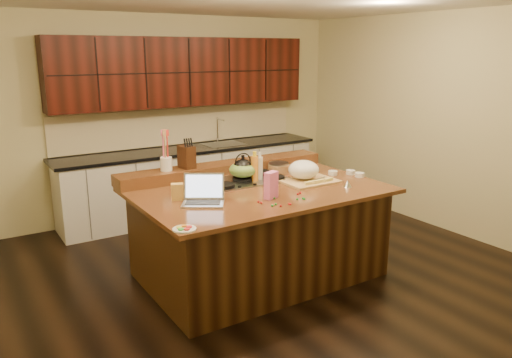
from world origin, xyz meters
TOP-DOWN VIEW (x-y plane):
  - room at (0.00, 0.00)m, footprint 5.52×5.02m
  - island at (0.00, 0.00)m, footprint 2.40×1.60m
  - back_ledge at (0.00, 0.70)m, footprint 2.40×0.30m
  - cooktop at (0.00, 0.30)m, footprint 0.92×0.52m
  - back_counter at (0.30, 2.23)m, footprint 3.70×0.66m
  - kettle at (0.00, 0.30)m, footprint 0.27×0.27m
  - green_bowl at (0.00, 0.30)m, footprint 0.29×0.29m
  - laptop at (-0.68, -0.15)m, footprint 0.46×0.43m
  - oil_bottle at (0.08, 0.21)m, footprint 0.09×0.09m
  - vinegar_bottle at (0.17, 0.24)m, footprint 0.08×0.08m
  - wooden_tray at (0.54, -0.05)m, footprint 0.54×0.43m
  - ramekin_a at (1.15, -0.20)m, footprint 0.11×0.11m
  - ramekin_b at (0.96, 0.02)m, footprint 0.13×0.13m
  - ramekin_c at (1.15, -0.06)m, footprint 0.13×0.13m
  - strainer_bowl at (0.54, 0.43)m, footprint 0.28×0.28m
  - kitchen_timer at (0.76, -0.44)m, footprint 0.09×0.09m
  - pink_bag at (-0.10, -0.36)m, footprint 0.15×0.11m
  - candy_plate at (-1.11, -0.69)m, footprint 0.23×0.23m
  - package_box at (-0.83, 0.06)m, footprint 0.13×0.11m
  - utensil_crock at (-0.67, 0.70)m, footprint 0.13×0.13m
  - knife_block at (-0.44, 0.70)m, footprint 0.14×0.20m
  - gumdrop_0 at (-0.17, -0.62)m, footprint 0.02×0.02m
  - gumdrop_1 at (-0.23, -0.57)m, footprint 0.02×0.02m
  - gumdrop_2 at (-0.07, -0.61)m, footprint 0.02×0.02m
  - gumdrop_3 at (0.07, -0.53)m, footprint 0.02×0.02m
  - gumdrop_4 at (-0.26, -0.45)m, footprint 0.02×0.02m
  - gumdrop_5 at (-0.09, -0.40)m, footprint 0.02×0.02m
  - gumdrop_6 at (-0.07, -0.62)m, footprint 0.02×0.02m
  - gumdrop_7 at (0.13, -0.56)m, footprint 0.02×0.02m
  - gumdrop_8 at (0.22, -0.38)m, footprint 0.02×0.02m
  - gumdrop_9 at (-0.18, -0.55)m, footprint 0.02×0.02m
  - gumdrop_10 at (-0.27, -0.41)m, footprint 0.02×0.02m
  - gumdrop_11 at (0.13, -0.54)m, footprint 0.02×0.02m
  - gumdrop_12 at (0.18, -0.40)m, footprint 0.02×0.02m

SIDE VIEW (x-z plane):
  - island at x=0.00m, z-range 0.00..0.92m
  - candy_plate at x=-1.11m, z-range 0.92..0.93m
  - gumdrop_0 at x=-0.17m, z-range 0.92..0.94m
  - gumdrop_1 at x=-0.23m, z-range 0.92..0.94m
  - gumdrop_2 at x=-0.07m, z-range 0.92..0.94m
  - gumdrop_3 at x=0.07m, z-range 0.92..0.94m
  - gumdrop_4 at x=-0.26m, z-range 0.92..0.94m
  - gumdrop_5 at x=-0.09m, z-range 0.92..0.94m
  - gumdrop_6 at x=-0.07m, z-range 0.92..0.94m
  - gumdrop_7 at x=0.13m, z-range 0.92..0.94m
  - gumdrop_8 at x=0.22m, z-range 0.92..0.94m
  - gumdrop_9 at x=-0.18m, z-range 0.92..0.94m
  - gumdrop_10 at x=-0.27m, z-range 0.92..0.94m
  - gumdrop_11 at x=0.13m, z-range 0.92..0.94m
  - gumdrop_12 at x=0.18m, z-range 0.92..0.94m
  - cooktop at x=0.00m, z-range 0.91..0.96m
  - ramekin_a at x=1.15m, z-range 0.92..0.96m
  - ramekin_b at x=0.96m, z-range 0.92..0.96m
  - ramekin_c at x=1.15m, z-range 0.92..0.96m
  - kitchen_timer at x=0.76m, z-range 0.92..0.99m
  - strainer_bowl at x=0.54m, z-range 0.92..1.01m
  - back_ledge at x=0.00m, z-range 0.92..1.04m
  - back_counter at x=0.30m, z-range -0.22..2.18m
  - laptop at x=-0.68m, z-range 0.86..1.11m
  - package_box at x=-0.83m, z-range 0.92..1.07m
  - wooden_tray at x=0.54m, z-range 0.91..1.13m
  - green_bowl at x=0.00m, z-range 0.97..1.12m
  - pink_bag at x=-0.10m, z-range 0.92..1.17m
  - vinegar_bottle at x=0.17m, z-range 0.92..1.17m
  - oil_bottle at x=0.08m, z-range 0.92..1.19m
  - kettle at x=0.00m, z-range 0.97..1.16m
  - utensil_crock at x=-0.67m, z-range 1.04..1.18m
  - knife_block at x=-0.44m, z-range 1.04..1.27m
  - room at x=0.00m, z-range -0.01..2.71m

